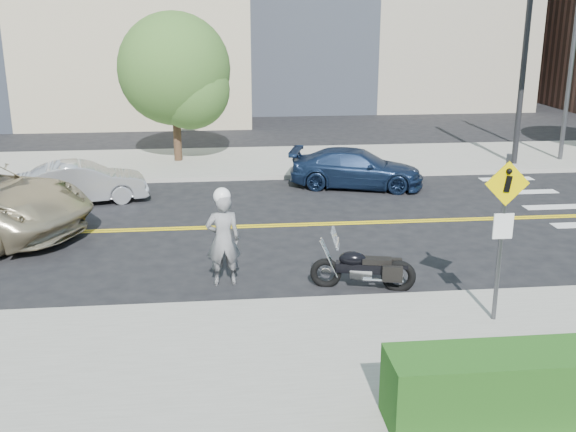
# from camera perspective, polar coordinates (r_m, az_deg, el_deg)

# --- Properties ---
(ground_plane) EXTENTS (120.00, 120.00, 0.00)m
(ground_plane) POSITION_cam_1_polar(r_m,az_deg,el_deg) (17.70, -3.74, -0.90)
(ground_plane) COLOR black
(ground_plane) RESTS_ON ground
(sidewalk_near) EXTENTS (60.00, 5.00, 0.15)m
(sidewalk_near) POSITION_cam_1_polar(r_m,az_deg,el_deg) (10.78, -2.05, -12.79)
(sidewalk_near) COLOR #9E9B91
(sidewalk_near) RESTS_ON ground_plane
(sidewalk_far) EXTENTS (60.00, 5.00, 0.15)m
(sidewalk_far) POSITION_cam_1_polar(r_m,az_deg,el_deg) (24.93, -4.46, 4.54)
(sidewalk_far) COLOR #9E9B91
(sidewalk_far) RESTS_ON ground_plane
(lamp_post) EXTENTS (0.16, 0.16, 8.00)m
(lamp_post) POSITION_cam_1_polar(r_m,az_deg,el_deg) (26.55, 23.00, 12.94)
(lamp_post) COLOR #4C4C51
(lamp_post) RESTS_ON sidewalk_far
(traffic_light) EXTENTS (0.28, 4.50, 7.00)m
(traffic_light) POSITION_cam_1_polar(r_m,az_deg,el_deg) (24.35, 20.50, 14.19)
(traffic_light) COLOR black
(traffic_light) RESTS_ON sidewalk_far
(pedestrian_sign) EXTENTS (0.78, 0.08, 3.00)m
(pedestrian_sign) POSITION_cam_1_polar(r_m,az_deg,el_deg) (12.07, 17.74, -0.52)
(pedestrian_sign) COLOR #4C4C51
(pedestrian_sign) RESTS_ON sidewalk_near
(motorcyclist) EXTENTS (0.74, 0.52, 2.06)m
(motorcyclist) POSITION_cam_1_polar(r_m,az_deg,el_deg) (13.74, -5.51, -1.77)
(motorcyclist) COLOR #A5A6AA
(motorcyclist) RESTS_ON ground
(motorcycle) EXTENTS (2.14, 1.08, 1.25)m
(motorcycle) POSITION_cam_1_polar(r_m,az_deg,el_deg) (13.68, 6.42, -3.66)
(motorcycle) COLOR black
(motorcycle) RESTS_ON ground
(parked_car_silver) EXTENTS (3.88, 2.05, 1.22)m
(parked_car_silver) POSITION_cam_1_polar(r_m,az_deg,el_deg) (20.61, -17.02, 2.72)
(parked_car_silver) COLOR #B1B3B9
(parked_car_silver) RESTS_ON ground
(parked_car_blue) EXTENTS (4.51, 2.77, 1.22)m
(parked_car_blue) POSITION_cam_1_polar(r_m,az_deg,el_deg) (21.61, 5.82, 4.03)
(parked_car_blue) COLOR #192A4B
(parked_car_blue) RESTS_ON ground
(tree_far_a) EXTENTS (3.99, 3.99, 5.45)m
(tree_far_a) POSITION_cam_1_polar(r_m,az_deg,el_deg) (24.73, -9.62, 12.17)
(tree_far_a) COLOR #382619
(tree_far_a) RESTS_ON ground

